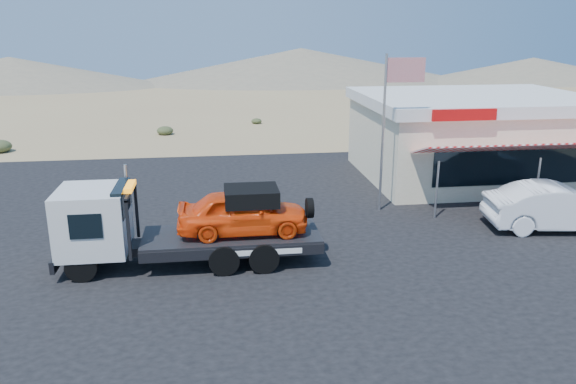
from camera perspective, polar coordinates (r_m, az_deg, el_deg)
name	(u,v)px	position (r m, az deg, el deg)	size (l,w,h in m)	color
ground	(273,263)	(17.35, -1.54, -7.20)	(120.00, 120.00, 0.00)	#987C56
asphalt_lot	(319,226)	(20.38, 3.15, -3.50)	(32.00, 24.00, 0.02)	black
tow_truck	(184,221)	(17.08, -10.56, -2.91)	(7.66, 2.27, 2.56)	black
white_sedan	(558,207)	(21.98, 25.73, -1.40)	(1.73, 4.95, 1.63)	silver
jerky_store	(473,136)	(28.04, 18.26, 5.46)	(10.40, 9.97, 3.90)	beige
flagpole	(390,115)	(21.58, 10.30, 7.70)	(1.55, 0.10, 6.00)	#99999E
distant_hills	(143,69)	(71.58, -14.47, 11.96)	(126.00, 48.00, 4.20)	#726B59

